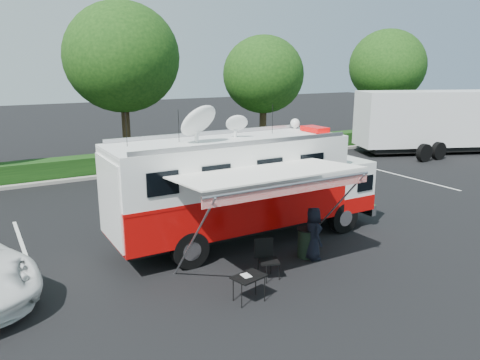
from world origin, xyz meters
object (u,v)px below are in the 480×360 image
object	(u,v)px
folding_table	(249,278)
trash_bin	(307,242)
semi_trailer	(456,120)
command_truck	(246,185)

from	to	relation	value
folding_table	trash_bin	bearing A→B (deg)	26.49
semi_trailer	folding_table	bearing A→B (deg)	-154.88
folding_table	semi_trailer	world-z (taller)	semi_trailer
command_truck	folding_table	world-z (taller)	command_truck
trash_bin	command_truck	bearing A→B (deg)	111.98
command_truck	folding_table	distance (m)	4.29
command_truck	semi_trailer	size ratio (longest dim) A/B	0.70
semi_trailer	command_truck	bearing A→B (deg)	-161.39
command_truck	trash_bin	world-z (taller)	command_truck
command_truck	semi_trailer	xyz separation A→B (m)	(19.76, 6.65, 0.23)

